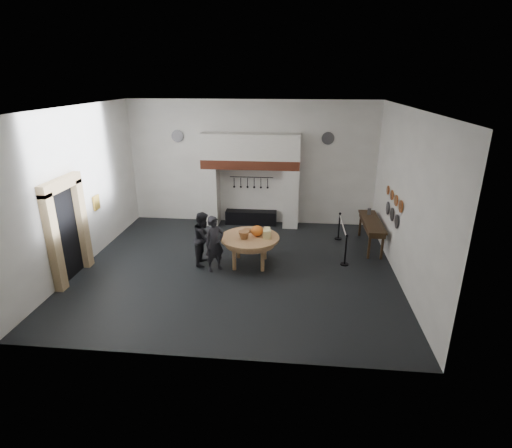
# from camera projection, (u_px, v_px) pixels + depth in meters

# --- Properties ---
(floor) EXTENTS (9.00, 8.00, 0.02)m
(floor) POSITION_uv_depth(u_px,v_px,m) (237.00, 268.00, 11.64)
(floor) COLOR black
(floor) RESTS_ON ground
(ceiling) EXTENTS (9.00, 8.00, 0.02)m
(ceiling) POSITION_uv_depth(u_px,v_px,m) (234.00, 107.00, 10.07)
(ceiling) COLOR silver
(ceiling) RESTS_ON wall_back
(wall_back) EXTENTS (9.00, 0.02, 4.50)m
(wall_back) POSITION_uv_depth(u_px,v_px,m) (252.00, 163.00, 14.59)
(wall_back) COLOR white
(wall_back) RESTS_ON floor
(wall_front) EXTENTS (9.00, 0.02, 4.50)m
(wall_front) POSITION_uv_depth(u_px,v_px,m) (203.00, 255.00, 7.12)
(wall_front) COLOR white
(wall_front) RESTS_ON floor
(wall_left) EXTENTS (0.02, 8.00, 4.50)m
(wall_left) POSITION_uv_depth(u_px,v_px,m) (78.00, 189.00, 11.27)
(wall_left) COLOR white
(wall_left) RESTS_ON floor
(wall_right) EXTENTS (0.02, 8.00, 4.50)m
(wall_right) POSITION_uv_depth(u_px,v_px,m) (406.00, 198.00, 10.44)
(wall_right) COLOR white
(wall_right) RESTS_ON floor
(chimney_pier_left) EXTENTS (0.55, 0.70, 2.15)m
(chimney_pier_left) POSITION_uv_depth(u_px,v_px,m) (211.00, 196.00, 14.81)
(chimney_pier_left) COLOR silver
(chimney_pier_left) RESTS_ON floor
(chimney_pier_right) EXTENTS (0.55, 0.70, 2.15)m
(chimney_pier_right) POSITION_uv_depth(u_px,v_px,m) (291.00, 198.00, 14.53)
(chimney_pier_right) COLOR silver
(chimney_pier_right) RESTS_ON floor
(hearth_brick_band) EXTENTS (3.50, 0.72, 0.32)m
(hearth_brick_band) POSITION_uv_depth(u_px,v_px,m) (251.00, 164.00, 14.24)
(hearth_brick_band) COLOR #9E442B
(hearth_brick_band) RESTS_ON chimney_pier_left
(chimney_hood) EXTENTS (3.50, 0.70, 0.90)m
(chimney_hood) POSITION_uv_depth(u_px,v_px,m) (250.00, 146.00, 14.03)
(chimney_hood) COLOR silver
(chimney_hood) RESTS_ON hearth_brick_band
(iron_range) EXTENTS (1.90, 0.45, 0.50)m
(iron_range) POSITION_uv_depth(u_px,v_px,m) (251.00, 217.00, 15.02)
(iron_range) COLOR black
(iron_range) RESTS_ON floor
(utensil_rail) EXTENTS (1.60, 0.02, 0.02)m
(utensil_rail) POSITION_uv_depth(u_px,v_px,m) (251.00, 177.00, 14.69)
(utensil_rail) COLOR black
(utensil_rail) RESTS_ON wall_back
(door_recess) EXTENTS (0.04, 1.10, 2.50)m
(door_recess) POSITION_uv_depth(u_px,v_px,m) (66.00, 235.00, 10.69)
(door_recess) COLOR black
(door_recess) RESTS_ON floor
(door_jamb_near) EXTENTS (0.22, 0.30, 2.60)m
(door_jamb_near) POSITION_uv_depth(u_px,v_px,m) (54.00, 244.00, 10.01)
(door_jamb_near) COLOR tan
(door_jamb_near) RESTS_ON floor
(door_jamb_far) EXTENTS (0.22, 0.30, 2.60)m
(door_jamb_far) POSITION_uv_depth(u_px,v_px,m) (82.00, 224.00, 11.31)
(door_jamb_far) COLOR tan
(door_jamb_far) RESTS_ON floor
(door_lintel) EXTENTS (0.22, 1.70, 0.30)m
(door_lintel) POSITION_uv_depth(u_px,v_px,m) (60.00, 184.00, 10.19)
(door_lintel) COLOR tan
(door_lintel) RESTS_ON door_jamb_near
(wall_plaque) EXTENTS (0.05, 0.34, 0.44)m
(wall_plaque) POSITION_uv_depth(u_px,v_px,m) (96.00, 203.00, 12.24)
(wall_plaque) COLOR gold
(wall_plaque) RESTS_ON wall_left
(work_table) EXTENTS (2.01, 2.01, 0.07)m
(work_table) POSITION_uv_depth(u_px,v_px,m) (250.00, 238.00, 11.57)
(work_table) COLOR tan
(work_table) RESTS_ON floor
(pumpkin) EXTENTS (0.36, 0.36, 0.31)m
(pumpkin) POSITION_uv_depth(u_px,v_px,m) (257.00, 231.00, 11.58)
(pumpkin) COLOR orange
(pumpkin) RESTS_ON work_table
(cheese_block_big) EXTENTS (0.22, 0.22, 0.24)m
(cheese_block_big) POSITION_uv_depth(u_px,v_px,m) (267.00, 234.00, 11.42)
(cheese_block_big) COLOR #E2D187
(cheese_block_big) RESTS_ON work_table
(cheese_block_small) EXTENTS (0.18, 0.18, 0.20)m
(cheese_block_small) POSITION_uv_depth(u_px,v_px,m) (267.00, 231.00, 11.71)
(cheese_block_small) COLOR #E3CA87
(cheese_block_small) RESTS_ON work_table
(wicker_basket) EXTENTS (0.38, 0.38, 0.22)m
(wicker_basket) POSITION_uv_depth(u_px,v_px,m) (244.00, 235.00, 11.39)
(wicker_basket) COLOR #A1603B
(wicker_basket) RESTS_ON work_table
(bread_loaf) EXTENTS (0.31, 0.18, 0.13)m
(bread_loaf) POSITION_uv_depth(u_px,v_px,m) (248.00, 230.00, 11.87)
(bread_loaf) COLOR #AD6A3D
(bread_loaf) RESTS_ON work_table
(visitor_near) EXTENTS (0.71, 0.67, 1.62)m
(visitor_near) POSITION_uv_depth(u_px,v_px,m) (215.00, 244.00, 11.23)
(visitor_near) COLOR black
(visitor_near) RESTS_ON floor
(visitor_far) EXTENTS (0.63, 0.79, 1.60)m
(visitor_far) POSITION_uv_depth(u_px,v_px,m) (204.00, 238.00, 11.65)
(visitor_far) COLOR black
(visitor_far) RESTS_ON floor
(side_table) EXTENTS (0.55, 2.20, 0.06)m
(side_table) POSITION_uv_depth(u_px,v_px,m) (372.00, 222.00, 12.77)
(side_table) COLOR #331F12
(side_table) RESTS_ON floor
(pewter_jug) EXTENTS (0.12, 0.12, 0.22)m
(pewter_jug) POSITION_uv_depth(u_px,v_px,m) (369.00, 211.00, 13.29)
(pewter_jug) COLOR #555459
(pewter_jug) RESTS_ON side_table
(copper_pan_a) EXTENTS (0.03, 0.34, 0.34)m
(copper_pan_a) POSITION_uv_depth(u_px,v_px,m) (401.00, 206.00, 10.73)
(copper_pan_a) COLOR #C6662D
(copper_pan_a) RESTS_ON wall_right
(copper_pan_b) EXTENTS (0.03, 0.32, 0.32)m
(copper_pan_b) POSITION_uv_depth(u_px,v_px,m) (396.00, 201.00, 11.24)
(copper_pan_b) COLOR #C6662D
(copper_pan_b) RESTS_ON wall_right
(copper_pan_c) EXTENTS (0.03, 0.30, 0.30)m
(copper_pan_c) POSITION_uv_depth(u_px,v_px,m) (392.00, 195.00, 11.76)
(copper_pan_c) COLOR #C6662D
(copper_pan_c) RESTS_ON wall_right
(copper_pan_d) EXTENTS (0.03, 0.28, 0.28)m
(copper_pan_d) POSITION_uv_depth(u_px,v_px,m) (388.00, 190.00, 12.27)
(copper_pan_d) COLOR #C6662D
(copper_pan_d) RESTS_ON wall_right
(pewter_plate_left) EXTENTS (0.03, 0.40, 0.40)m
(pewter_plate_left) POSITION_uv_depth(u_px,v_px,m) (397.00, 221.00, 11.09)
(pewter_plate_left) COLOR #4C4C51
(pewter_plate_left) RESTS_ON wall_right
(pewter_plate_mid) EXTENTS (0.03, 0.40, 0.40)m
(pewter_plate_mid) POSITION_uv_depth(u_px,v_px,m) (392.00, 214.00, 11.65)
(pewter_plate_mid) COLOR #4C4C51
(pewter_plate_mid) RESTS_ON wall_right
(pewter_plate_right) EXTENTS (0.03, 0.40, 0.40)m
(pewter_plate_right) POSITION_uv_depth(u_px,v_px,m) (388.00, 208.00, 12.21)
(pewter_plate_right) COLOR #4C4C51
(pewter_plate_right) RESTS_ON wall_right
(pewter_plate_back_left) EXTENTS (0.44, 0.03, 0.44)m
(pewter_plate_back_left) POSITION_uv_depth(u_px,v_px,m) (178.00, 136.00, 14.47)
(pewter_plate_back_left) COLOR #4C4C51
(pewter_plate_back_left) RESTS_ON wall_back
(pewter_plate_back_right) EXTENTS (0.44, 0.03, 0.44)m
(pewter_plate_back_right) POSITION_uv_depth(u_px,v_px,m) (328.00, 138.00, 13.97)
(pewter_plate_back_right) COLOR #4C4C51
(pewter_plate_back_right) RESTS_ON wall_back
(barrier_post_near) EXTENTS (0.05, 0.05, 0.90)m
(barrier_post_near) POSITION_uv_depth(u_px,v_px,m) (346.00, 251.00, 11.66)
(barrier_post_near) COLOR black
(barrier_post_near) RESTS_ON floor
(barrier_post_far) EXTENTS (0.05, 0.05, 0.90)m
(barrier_post_far) POSITION_uv_depth(u_px,v_px,m) (339.00, 227.00, 13.53)
(barrier_post_far) COLOR black
(barrier_post_far) RESTS_ON floor
(barrier_rope) EXTENTS (0.04, 2.00, 0.04)m
(barrier_rope) POSITION_uv_depth(u_px,v_px,m) (343.00, 226.00, 12.45)
(barrier_rope) COLOR silver
(barrier_rope) RESTS_ON barrier_post_near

